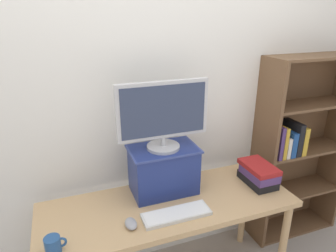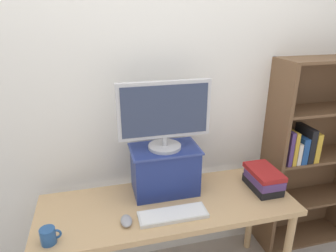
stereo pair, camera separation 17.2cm
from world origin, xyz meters
TOP-DOWN VIEW (x-y plane):
  - back_wall at (0.00, 0.41)m, footprint 7.00×0.08m
  - desk at (0.00, 0.00)m, footprint 1.56×0.56m
  - bookshelf_unit at (1.21, 0.26)m, footprint 0.78×0.28m
  - riser_box at (0.01, 0.14)m, footprint 0.43×0.27m
  - computer_monitor at (0.01, 0.14)m, footprint 0.57×0.20m
  - keyboard at (-0.01, -0.14)m, footprint 0.40×0.13m
  - computer_mouse at (-0.27, -0.13)m, footprint 0.06×0.10m
  - book_stack at (0.64, -0.01)m, footprint 0.17×0.27m
  - coffee_mug at (-0.67, -0.18)m, footprint 0.11×0.08m

SIDE VIEW (x-z plane):
  - desk at x=0.00m, z-range 0.28..0.99m
  - keyboard at x=-0.01m, z-range 0.72..0.74m
  - computer_mouse at x=-0.27m, z-range 0.72..0.75m
  - coffee_mug at x=-0.67m, z-range 0.72..0.80m
  - bookshelf_unit at x=1.21m, z-range 0.02..1.54m
  - book_stack at x=0.64m, z-range 0.72..0.86m
  - riser_box at x=0.01m, z-range 0.72..1.03m
  - computer_monitor at x=0.01m, z-range 1.04..1.46m
  - back_wall at x=0.00m, z-range 0.00..2.60m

